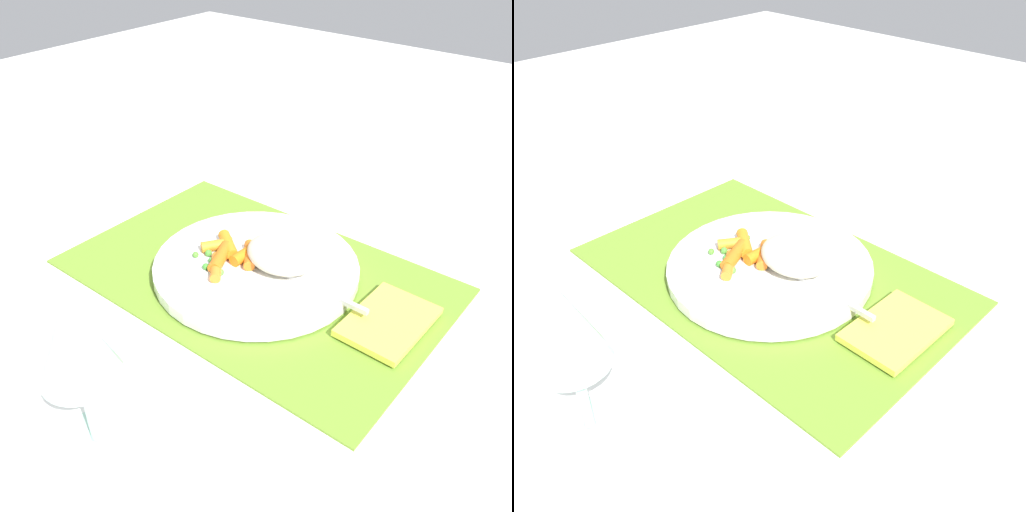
# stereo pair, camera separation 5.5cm
# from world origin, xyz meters

# --- Properties ---
(ground_plane) EXTENTS (2.40, 2.40, 0.00)m
(ground_plane) POSITION_xyz_m (0.00, 0.00, 0.00)
(ground_plane) COLOR white
(placemat) EXTENTS (0.47, 0.30, 0.01)m
(placemat) POSITION_xyz_m (0.00, 0.00, 0.00)
(placemat) COLOR olive
(placemat) RESTS_ON ground_plane
(plate) EXTENTS (0.26, 0.26, 0.02)m
(plate) POSITION_xyz_m (0.00, 0.00, 0.01)
(plate) COLOR white
(plate) RESTS_ON placemat
(rice_mound) EXTENTS (0.09, 0.08, 0.04)m
(rice_mound) POSITION_xyz_m (-0.03, -0.02, 0.04)
(rice_mound) COLOR beige
(rice_mound) RESTS_ON plate
(carrot_portion) EXTENTS (0.09, 0.09, 0.02)m
(carrot_portion) POSITION_xyz_m (0.03, 0.01, 0.03)
(carrot_portion) COLOR orange
(carrot_portion) RESTS_ON plate
(pea_scatter) EXTENTS (0.08, 0.08, 0.01)m
(pea_scatter) POSITION_xyz_m (0.03, 0.02, 0.03)
(pea_scatter) COLOR #54B739
(pea_scatter) RESTS_ON plate
(fork) EXTENTS (0.20, 0.02, 0.01)m
(fork) POSITION_xyz_m (-0.04, 0.00, 0.02)
(fork) COLOR #BDBDBD
(fork) RESTS_ON plate
(wine_glass) EXTENTS (0.07, 0.07, 0.17)m
(wine_glass) POSITION_xyz_m (-0.05, 0.29, 0.12)
(wine_glass) COLOR #B2E0CC
(wine_glass) RESTS_ON ground_plane
(napkin) EXTENTS (0.08, 0.12, 0.01)m
(napkin) POSITION_xyz_m (-0.18, -0.02, 0.01)
(napkin) COLOR #EAE54C
(napkin) RESTS_ON placemat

